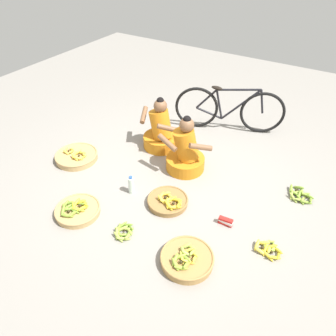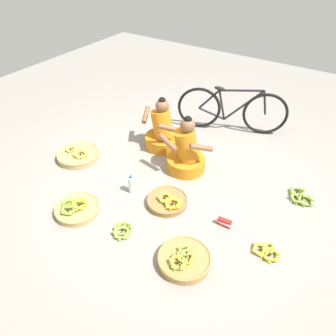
{
  "view_description": "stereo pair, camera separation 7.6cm",
  "coord_description": "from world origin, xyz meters",
  "px_view_note": "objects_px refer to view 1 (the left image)",
  "views": [
    {
      "loc": [
        1.58,
        -2.77,
        2.72
      ],
      "look_at": [
        0.0,
        -0.2,
        0.35
      ],
      "focal_mm": 34.18,
      "sensor_mm": 36.0,
      "label": 1
    },
    {
      "loc": [
        1.65,
        -2.73,
        2.72
      ],
      "look_at": [
        0.0,
        -0.2,
        0.35
      ],
      "focal_mm": 34.18,
      "sensor_mm": 36.0,
      "label": 2
    }
  ],
  "objects_px": {
    "vendor_woman_behind": "(161,132)",
    "banana_basket_near_bicycle": "(187,259)",
    "banana_basket_back_right": "(77,210)",
    "packet_carton_stack": "(226,221)",
    "loose_bananas_front_left": "(300,195)",
    "water_bottle": "(131,185)",
    "banana_basket_near_vendor": "(168,201)",
    "loose_bananas_front_center": "(124,232)",
    "vendor_woman_front": "(186,153)",
    "loose_bananas_mid_right": "(268,249)",
    "bicycle_leaning": "(229,109)",
    "banana_basket_back_left": "(77,156)"
  },
  "relations": [
    {
      "from": "loose_bananas_front_left",
      "to": "loose_bananas_mid_right",
      "type": "xyz_separation_m",
      "value": [
        -0.08,
        -1.0,
        -0.0
      ]
    },
    {
      "from": "water_bottle",
      "to": "loose_bananas_front_left",
      "type": "bearing_deg",
      "value": 29.27
    },
    {
      "from": "vendor_woman_behind",
      "to": "banana_basket_back_right",
      "type": "distance_m",
      "value": 1.69
    },
    {
      "from": "vendor_woman_behind",
      "to": "banana_basket_back_right",
      "type": "xyz_separation_m",
      "value": [
        -0.07,
        -1.68,
        -0.2
      ]
    },
    {
      "from": "loose_bananas_front_left",
      "to": "loose_bananas_mid_right",
      "type": "bearing_deg",
      "value": -94.53
    },
    {
      "from": "banana_basket_near_bicycle",
      "to": "bicycle_leaning",
      "type": "bearing_deg",
      "value": 104.97
    },
    {
      "from": "loose_bananas_front_center",
      "to": "loose_bananas_mid_right",
      "type": "xyz_separation_m",
      "value": [
        1.41,
        0.6,
        -0.0
      ]
    },
    {
      "from": "banana_basket_back_right",
      "to": "packet_carton_stack",
      "type": "relative_size",
      "value": 3.19
    },
    {
      "from": "loose_bananas_front_center",
      "to": "vendor_woman_behind",
      "type": "bearing_deg",
      "value": 109.21
    },
    {
      "from": "vendor_woman_behind",
      "to": "loose_bananas_front_left",
      "type": "height_order",
      "value": "vendor_woman_behind"
    },
    {
      "from": "loose_bananas_mid_right",
      "to": "packet_carton_stack",
      "type": "distance_m",
      "value": 0.53
    },
    {
      "from": "vendor_woman_front",
      "to": "loose_bananas_front_center",
      "type": "relative_size",
      "value": 2.92
    },
    {
      "from": "banana_basket_near_vendor",
      "to": "vendor_woman_front",
      "type": "bearing_deg",
      "value": 103.04
    },
    {
      "from": "loose_bananas_mid_right",
      "to": "packet_carton_stack",
      "type": "xyz_separation_m",
      "value": [
        -0.52,
        0.1,
        0.02
      ]
    },
    {
      "from": "banana_basket_back_left",
      "to": "water_bottle",
      "type": "bearing_deg",
      "value": -7.81
    },
    {
      "from": "vendor_woman_front",
      "to": "banana_basket_back_left",
      "type": "distance_m",
      "value": 1.56
    },
    {
      "from": "banana_basket_near_bicycle",
      "to": "loose_bananas_mid_right",
      "type": "height_order",
      "value": "banana_basket_near_bicycle"
    },
    {
      "from": "water_bottle",
      "to": "banana_basket_near_vendor",
      "type": "bearing_deg",
      "value": 6.94
    },
    {
      "from": "vendor_woman_behind",
      "to": "banana_basket_near_bicycle",
      "type": "distance_m",
      "value": 2.1
    },
    {
      "from": "loose_bananas_front_left",
      "to": "loose_bananas_mid_right",
      "type": "distance_m",
      "value": 1.0
    },
    {
      "from": "vendor_woman_front",
      "to": "bicycle_leaning",
      "type": "distance_m",
      "value": 1.26
    },
    {
      "from": "banana_basket_back_left",
      "to": "loose_bananas_front_left",
      "type": "relative_size",
      "value": 1.81
    },
    {
      "from": "vendor_woman_front",
      "to": "water_bottle",
      "type": "relative_size",
      "value": 3.21
    },
    {
      "from": "banana_basket_near_vendor",
      "to": "loose_bananas_front_center",
      "type": "height_order",
      "value": "banana_basket_near_vendor"
    },
    {
      "from": "banana_basket_near_bicycle",
      "to": "loose_bananas_front_left",
      "type": "relative_size",
      "value": 1.64
    },
    {
      "from": "bicycle_leaning",
      "to": "banana_basket_back_right",
      "type": "relative_size",
      "value": 3.05
    },
    {
      "from": "loose_bananas_front_left",
      "to": "bicycle_leaning",
      "type": "bearing_deg",
      "value": 144.33
    },
    {
      "from": "bicycle_leaning",
      "to": "banana_basket_back_right",
      "type": "height_order",
      "value": "bicycle_leaning"
    },
    {
      "from": "banana_basket_near_vendor",
      "to": "vendor_woman_behind",
      "type": "bearing_deg",
      "value": 126.59
    },
    {
      "from": "banana_basket_near_bicycle",
      "to": "loose_bananas_front_center",
      "type": "bearing_deg",
      "value": -177.42
    },
    {
      "from": "bicycle_leaning",
      "to": "banana_basket_near_vendor",
      "type": "bearing_deg",
      "value": -87.22
    },
    {
      "from": "vendor_woman_front",
      "to": "packet_carton_stack",
      "type": "xyz_separation_m",
      "value": [
        0.88,
        -0.65,
        -0.22
      ]
    },
    {
      "from": "banana_basket_near_bicycle",
      "to": "loose_bananas_front_center",
      "type": "relative_size",
      "value": 1.93
    },
    {
      "from": "vendor_woman_front",
      "to": "packet_carton_stack",
      "type": "distance_m",
      "value": 1.12
    },
    {
      "from": "banana_basket_near_vendor",
      "to": "loose_bananas_mid_right",
      "type": "height_order",
      "value": "banana_basket_near_vendor"
    },
    {
      "from": "bicycle_leaning",
      "to": "vendor_woman_behind",
      "type": "bearing_deg",
      "value": -123.44
    },
    {
      "from": "bicycle_leaning",
      "to": "banana_basket_back_left",
      "type": "bearing_deg",
      "value": -128.23
    },
    {
      "from": "packet_carton_stack",
      "to": "loose_bananas_mid_right",
      "type": "bearing_deg",
      "value": -11.21
    },
    {
      "from": "vendor_woman_behind",
      "to": "banana_basket_back_left",
      "type": "xyz_separation_m",
      "value": [
        -0.84,
        -0.91,
        -0.2
      ]
    },
    {
      "from": "vendor_woman_behind",
      "to": "banana_basket_near_bicycle",
      "type": "xyz_separation_m",
      "value": [
        1.33,
        -1.6,
        -0.2
      ]
    },
    {
      "from": "vendor_woman_behind",
      "to": "banana_basket_back_right",
      "type": "height_order",
      "value": "vendor_woman_behind"
    },
    {
      "from": "bicycle_leaning",
      "to": "packet_carton_stack",
      "type": "bearing_deg",
      "value": -66.92
    },
    {
      "from": "banana_basket_back_left",
      "to": "banana_basket_near_bicycle",
      "type": "distance_m",
      "value": 2.28
    },
    {
      "from": "water_bottle",
      "to": "vendor_woman_front",
      "type": "bearing_deg",
      "value": 67.0
    },
    {
      "from": "banana_basket_back_left",
      "to": "loose_bananas_front_left",
      "type": "distance_m",
      "value": 3.03
    },
    {
      "from": "packet_carton_stack",
      "to": "banana_basket_near_bicycle",
      "type": "bearing_deg",
      "value": -100.52
    },
    {
      "from": "vendor_woman_front",
      "to": "vendor_woman_behind",
      "type": "distance_m",
      "value": 0.64
    },
    {
      "from": "loose_bananas_front_left",
      "to": "water_bottle",
      "type": "relative_size",
      "value": 1.3
    },
    {
      "from": "banana_basket_back_left",
      "to": "water_bottle",
      "type": "height_order",
      "value": "water_bottle"
    },
    {
      "from": "loose_bananas_mid_right",
      "to": "bicycle_leaning",
      "type": "bearing_deg",
      "value": 123.56
    }
  ]
}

